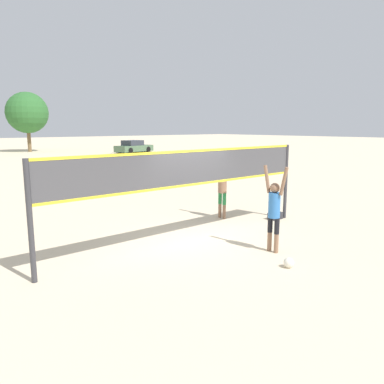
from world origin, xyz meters
name	(u,v)px	position (x,y,z in m)	size (l,w,h in m)	color
ground_plane	(192,241)	(0.00, 0.00, 0.00)	(200.00, 200.00, 0.00)	beige
volleyball_net	(192,175)	(0.00, 0.00, 1.77)	(8.16, 0.11, 2.41)	#38383D
player_spiker	(274,207)	(0.96, -1.88, 1.09)	(0.28, 0.70, 2.08)	#8C664C
player_blocker	(222,185)	(2.41, 1.31, 1.10)	(0.28, 0.70, 2.10)	#8C664C
volleyball	(289,263)	(0.38, -2.76, 0.11)	(0.22, 0.22, 0.22)	silver
gear_bag	(275,216)	(3.65, 0.08, 0.11)	(0.50, 0.27, 0.22)	#2D2D33
parked_car_mid	(134,147)	(17.06, 30.53, 0.63)	(4.95, 2.82, 1.42)	#4C6B4C
tree_left_cluster	(27,113)	(8.22, 39.68, 4.58)	(4.81, 4.81, 7.00)	brown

